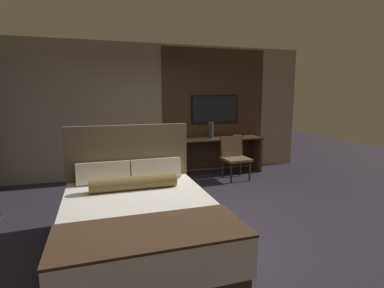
{
  "coord_description": "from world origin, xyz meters",
  "views": [
    {
      "loc": [
        -1.09,
        -3.81,
        1.75
      ],
      "look_at": [
        0.39,
        0.84,
        0.94
      ],
      "focal_mm": 28.0,
      "sensor_mm": 36.0,
      "label": 1
    }
  ],
  "objects_px": {
    "desk": "(218,149)",
    "vase_tall": "(211,130)",
    "desk_chair": "(234,154)",
    "tv": "(215,109)",
    "bed": "(140,221)",
    "book": "(238,136)"
  },
  "relations": [
    {
      "from": "book",
      "to": "bed",
      "type": "bearing_deg",
      "value": -131.91
    },
    {
      "from": "book",
      "to": "desk",
      "type": "bearing_deg",
      "value": -175.77
    },
    {
      "from": "tv",
      "to": "book",
      "type": "relative_size",
      "value": 4.96
    },
    {
      "from": "desk",
      "to": "vase_tall",
      "type": "relative_size",
      "value": 5.42
    },
    {
      "from": "vase_tall",
      "to": "book",
      "type": "xyz_separation_m",
      "value": [
        0.69,
        0.08,
        -0.16
      ]
    },
    {
      "from": "tv",
      "to": "vase_tall",
      "type": "xyz_separation_m",
      "value": [
        -0.2,
        -0.27,
        -0.44
      ]
    },
    {
      "from": "bed",
      "to": "book",
      "type": "xyz_separation_m",
      "value": [
        2.66,
        2.96,
        0.46
      ]
    },
    {
      "from": "vase_tall",
      "to": "bed",
      "type": "bearing_deg",
      "value": -124.35
    },
    {
      "from": "desk_chair",
      "to": "bed",
      "type": "bearing_deg",
      "value": -136.17
    },
    {
      "from": "tv",
      "to": "book",
      "type": "xyz_separation_m",
      "value": [
        0.49,
        -0.19,
        -0.6
      ]
    },
    {
      "from": "tv",
      "to": "desk",
      "type": "bearing_deg",
      "value": -90.0
    },
    {
      "from": "bed",
      "to": "book",
      "type": "height_order",
      "value": "bed"
    },
    {
      "from": "book",
      "to": "vase_tall",
      "type": "bearing_deg",
      "value": -173.11
    },
    {
      "from": "bed",
      "to": "book",
      "type": "distance_m",
      "value": 4.01
    },
    {
      "from": "desk",
      "to": "desk_chair",
      "type": "bearing_deg",
      "value": -76.75
    },
    {
      "from": "desk",
      "to": "tv",
      "type": "relative_size",
      "value": 1.71
    },
    {
      "from": "desk",
      "to": "vase_tall",
      "type": "height_order",
      "value": "vase_tall"
    },
    {
      "from": "tv",
      "to": "vase_tall",
      "type": "height_order",
      "value": "tv"
    },
    {
      "from": "bed",
      "to": "desk",
      "type": "height_order",
      "value": "bed"
    },
    {
      "from": "desk",
      "to": "book",
      "type": "relative_size",
      "value": 8.49
    },
    {
      "from": "bed",
      "to": "book",
      "type": "bearing_deg",
      "value": 48.09
    },
    {
      "from": "bed",
      "to": "desk",
      "type": "relative_size",
      "value": 1.14
    }
  ]
}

